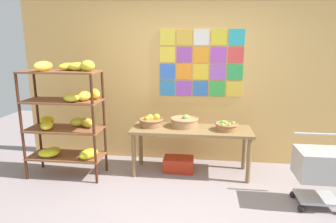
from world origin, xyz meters
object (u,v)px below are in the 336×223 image
(fruit_basket_back_left, at_px, (152,121))
(shopping_cart, at_px, (320,167))
(display_table, at_px, (191,134))
(fruit_basket_left, at_px, (226,126))
(produce_crate_under_table, at_px, (179,164))
(banana_shelf_unit, at_px, (66,113))
(fruit_basket_back_right, at_px, (185,122))

(fruit_basket_back_left, bearing_deg, shopping_cart, -20.59)
(display_table, distance_m, fruit_basket_left, 0.50)
(produce_crate_under_table, relative_size, shopping_cart, 0.53)
(produce_crate_under_table, xyz_separation_m, shopping_cart, (1.66, -0.76, 0.37))
(fruit_basket_left, relative_size, shopping_cart, 0.39)
(banana_shelf_unit, height_order, produce_crate_under_table, banana_shelf_unit)
(banana_shelf_unit, xyz_separation_m, fruit_basket_back_left, (1.11, 0.35, -0.17))
(display_table, bearing_deg, fruit_basket_left, -2.45)
(banana_shelf_unit, bearing_deg, display_table, 9.78)
(display_table, relative_size, fruit_basket_back_right, 4.23)
(display_table, xyz_separation_m, fruit_basket_left, (0.48, -0.02, 0.14))
(fruit_basket_left, xyz_separation_m, shopping_cart, (1.00, -0.70, -0.25))
(fruit_basket_left, xyz_separation_m, produce_crate_under_table, (-0.66, 0.06, -0.62))
(fruit_basket_back_left, xyz_separation_m, fruit_basket_left, (1.06, -0.08, -0.01))
(fruit_basket_left, height_order, shopping_cart, shopping_cart)
(fruit_basket_back_left, xyz_separation_m, shopping_cart, (2.06, -0.77, -0.27))
(display_table, xyz_separation_m, produce_crate_under_table, (-0.18, 0.04, -0.48))
(fruit_basket_left, height_order, fruit_basket_back_right, fruit_basket_back_right)
(display_table, relative_size, shopping_cart, 2.08)
(fruit_basket_back_right, relative_size, produce_crate_under_table, 0.92)
(fruit_basket_back_left, distance_m, fruit_basket_back_right, 0.47)
(banana_shelf_unit, xyz_separation_m, produce_crate_under_table, (1.51, 0.33, -0.81))
(banana_shelf_unit, height_order, fruit_basket_back_right, banana_shelf_unit)
(fruit_basket_back_left, relative_size, fruit_basket_left, 1.11)
(display_table, height_order, fruit_basket_back_right, fruit_basket_back_right)
(fruit_basket_back_left, relative_size, shopping_cart, 0.43)
(fruit_basket_back_left, distance_m, fruit_basket_left, 1.06)
(display_table, bearing_deg, fruit_basket_back_left, 174.43)
(banana_shelf_unit, xyz_separation_m, shopping_cart, (3.17, -0.43, -0.43))
(produce_crate_under_table, bearing_deg, fruit_basket_back_right, 33.81)
(fruit_basket_back_left, bearing_deg, fruit_basket_back_right, 4.62)
(display_table, distance_m, fruit_basket_back_right, 0.21)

